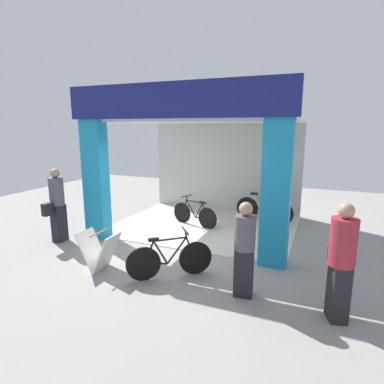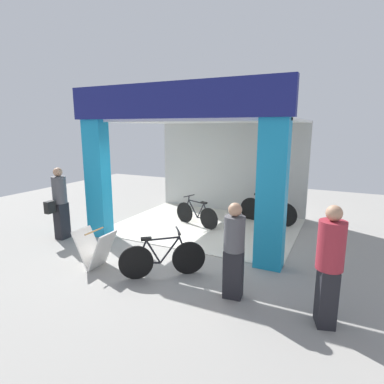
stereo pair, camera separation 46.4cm
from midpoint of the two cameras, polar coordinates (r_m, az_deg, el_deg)
ground_plane at (r=7.31m, az=-4.72°, el=-10.27°), size 17.67×17.67×0.00m
shop_facade at (r=8.46m, az=0.64°, el=6.17°), size 5.03×4.08×3.62m
bicycle_inside_0 at (r=9.37m, az=11.46°, el=-3.09°), size 1.69×0.49×0.95m
bicycle_inside_1 at (r=8.82m, az=-1.05°, el=-4.07°), size 1.46×0.54×0.84m
bicycle_parked_0 at (r=5.94m, az=-6.34°, el=-11.96°), size 1.29×1.03×0.88m
sandwich_board_sign at (r=6.50m, az=-18.37°, el=-10.12°), size 0.73×0.51×0.77m
pedestrian_0 at (r=4.87m, az=22.84°, el=-11.37°), size 0.45×0.64×1.73m
pedestrian_1 at (r=5.17m, az=6.90°, el=-10.17°), size 0.37×0.37×1.58m
pedestrian_2 at (r=8.25m, az=-24.70°, el=-2.09°), size 0.34×0.59×1.78m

